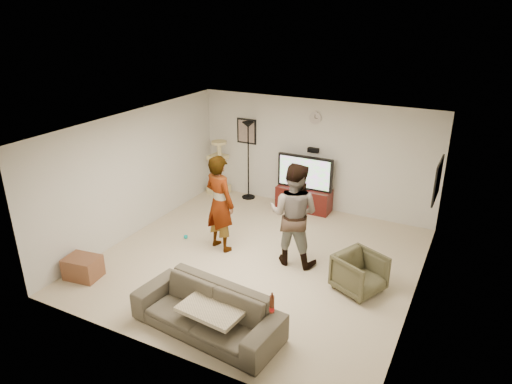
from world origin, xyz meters
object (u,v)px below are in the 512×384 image
at_px(tv, 305,172).
at_px(cat_tree, 218,167).
at_px(tv_stand, 304,199).
at_px(floor_lamp, 248,161).
at_px(person_left, 220,203).
at_px(beer_bottle, 272,304).
at_px(armchair, 359,273).
at_px(person_right, 294,214).
at_px(sofa, 207,311).
at_px(side_table, 83,267).

height_order(tv, cat_tree, cat_tree).
distance_m(tv_stand, floor_lamp, 1.61).
xyz_separation_m(cat_tree, person_left, (1.52, -2.39, 0.25)).
xyz_separation_m(beer_bottle, armchair, (0.64, 1.97, -0.44)).
relative_size(beer_bottle, armchair, 0.35).
xyz_separation_m(tv, armchair, (2.02, -2.63, -0.57)).
height_order(tv_stand, person_right, person_right).
bearing_deg(armchair, person_left, 110.38).
relative_size(tv, sofa, 0.58).
distance_m(tv_stand, person_left, 2.62).
bearing_deg(sofa, floor_lamp, 117.24).
bearing_deg(person_left, armchair, -166.80).
height_order(sofa, side_table, sofa).
height_order(sofa, beer_bottle, beer_bottle).
bearing_deg(tv_stand, person_right, -73.19).
xyz_separation_m(floor_lamp, beer_bottle, (2.83, -4.65, -0.16)).
bearing_deg(cat_tree, person_right, -37.23).
xyz_separation_m(tv_stand, person_right, (0.69, -2.27, 0.69)).
relative_size(tv, person_left, 0.69).
xyz_separation_m(floor_lamp, armchair, (3.47, -2.67, -0.61)).
height_order(person_right, armchair, person_right).
height_order(person_right, sofa, person_right).
relative_size(floor_lamp, side_table, 3.26).
bearing_deg(person_left, tv, -89.49).
xyz_separation_m(sofa, beer_bottle, (1.02, 0.00, 0.45)).
distance_m(floor_lamp, sofa, 5.03).
bearing_deg(sofa, armchair, 55.86).
relative_size(tv_stand, side_table, 2.18).
xyz_separation_m(cat_tree, beer_bottle, (3.63, -4.57, 0.09)).
height_order(person_left, beer_bottle, person_left).
bearing_deg(person_right, cat_tree, -40.14).
distance_m(beer_bottle, armchair, 2.12).
distance_m(person_right, armchair, 1.51).
height_order(tv_stand, floor_lamp, floor_lamp).
height_order(floor_lamp, beer_bottle, floor_lamp).
distance_m(floor_lamp, beer_bottle, 5.44).
bearing_deg(person_left, sofa, 134.30).
distance_m(tv_stand, sofa, 4.62).
bearing_deg(beer_bottle, armchair, 71.99).
height_order(person_right, side_table, person_right).
bearing_deg(floor_lamp, person_right, -47.14).
bearing_deg(cat_tree, armchair, -31.33).
relative_size(person_right, sofa, 0.86).
xyz_separation_m(cat_tree, person_right, (2.95, -2.24, 0.26)).
bearing_deg(sofa, side_table, -178.39).
relative_size(person_right, beer_bottle, 7.56).
xyz_separation_m(tv, sofa, (0.36, -4.61, -0.58)).
relative_size(floor_lamp, cat_tree, 1.37).
bearing_deg(sofa, tv, 100.34).
bearing_deg(beer_bottle, tv, 106.61).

